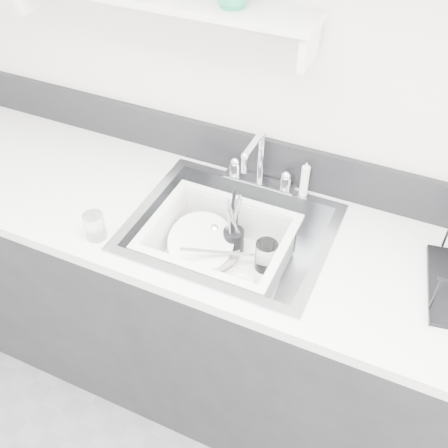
% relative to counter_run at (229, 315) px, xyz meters
% --- Properties ---
extents(counter_run, '(3.20, 0.62, 0.92)m').
position_rel_counter_run_xyz_m(counter_run, '(0.00, 0.00, 0.00)').
color(counter_run, black).
rests_on(counter_run, ground).
extents(backsplash, '(3.20, 0.02, 0.16)m').
position_rel_counter_run_xyz_m(backsplash, '(0.00, 0.30, 0.54)').
color(backsplash, black).
rests_on(backsplash, counter_run).
extents(sink, '(0.64, 0.52, 0.20)m').
position_rel_counter_run_xyz_m(sink, '(0.00, 0.00, 0.37)').
color(sink, silver).
rests_on(sink, counter_run).
extents(faucet, '(0.26, 0.18, 0.23)m').
position_rel_counter_run_xyz_m(faucet, '(0.00, 0.25, 0.52)').
color(faucet, silver).
rests_on(faucet, counter_run).
extents(side_sprayer, '(0.03, 0.03, 0.14)m').
position_rel_counter_run_xyz_m(side_sprayer, '(0.16, 0.25, 0.53)').
color(side_sprayer, white).
rests_on(side_sprayer, counter_run).
extents(wall_shelf, '(1.00, 0.16, 0.12)m').
position_rel_counter_run_xyz_m(wall_shelf, '(-0.35, 0.23, 1.05)').
color(wall_shelf, silver).
rests_on(wall_shelf, room_shell).
extents(wash_tub, '(0.49, 0.42, 0.18)m').
position_rel_counter_run_xyz_m(wash_tub, '(-0.03, -0.03, 0.38)').
color(wash_tub, white).
rests_on(wash_tub, sink).
extents(plate_stack, '(0.27, 0.27, 0.11)m').
position_rel_counter_run_xyz_m(plate_stack, '(-0.09, -0.01, 0.34)').
color(plate_stack, white).
rests_on(plate_stack, wash_tub).
extents(utensil_cup, '(0.07, 0.07, 0.24)m').
position_rel_counter_run_xyz_m(utensil_cup, '(-0.01, 0.05, 0.36)').
color(utensil_cup, black).
rests_on(utensil_cup, wash_tub).
extents(ladle, '(0.21, 0.28, 0.08)m').
position_rel_counter_run_xyz_m(ladle, '(-0.05, -0.00, 0.35)').
color(ladle, silver).
rests_on(ladle, wash_tub).
extents(tumbler_in_tub, '(0.10, 0.10, 0.11)m').
position_rel_counter_run_xyz_m(tumbler_in_tub, '(0.12, 0.02, 0.36)').
color(tumbler_in_tub, white).
rests_on(tumbler_in_tub, wash_tub).
extents(tumbler_counter, '(0.08, 0.08, 0.09)m').
position_rel_counter_run_xyz_m(tumbler_counter, '(-0.37, -0.21, 0.50)').
color(tumbler_counter, white).
rests_on(tumbler_counter, counter_run).
extents(bowl_small, '(0.11, 0.11, 0.03)m').
position_rel_counter_run_xyz_m(bowl_small, '(0.07, -0.08, 0.32)').
color(bowl_small, white).
rests_on(bowl_small, wash_tub).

